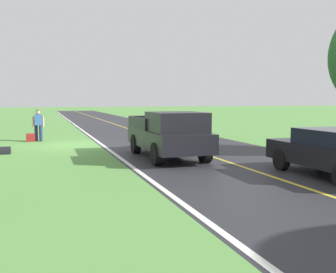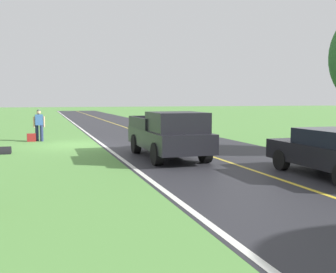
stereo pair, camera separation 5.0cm
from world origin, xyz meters
name	(u,v)px [view 1 (the left image)]	position (x,y,z in m)	size (l,w,h in m)	color
ground_plane	(75,145)	(0.00, 0.00, 0.00)	(200.00, 200.00, 0.00)	#568E42
road_surface	(167,142)	(-4.86, 0.00, 0.00)	(7.49, 120.00, 0.00)	#28282D
lane_edge_line	(101,144)	(-1.29, 0.00, 0.01)	(0.16, 117.60, 0.00)	silver
lane_centre_line	(167,142)	(-4.86, 0.00, 0.01)	(0.14, 117.60, 0.00)	gold
hitchhiker_walking	(38,123)	(1.76, -2.44, 0.98)	(0.62, 0.51, 1.75)	navy
suitcase_carried	(31,138)	(2.17, -2.32, 0.22)	(0.20, 0.46, 0.44)	maroon
pickup_truck_passing	(169,134)	(-3.09, 5.75, 0.97)	(2.13, 5.41, 1.82)	black
sedan_mid_oncoming	(335,151)	(-6.61, 10.71, 0.75)	(1.94, 4.41, 1.41)	black
drainage_culvert	(1,154)	(3.27, 2.37, 0.00)	(0.60, 0.60, 0.80)	black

